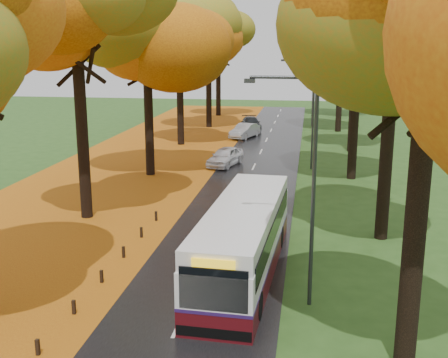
% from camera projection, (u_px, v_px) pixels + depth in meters
% --- Properties ---
extents(road, '(6.50, 90.00, 0.04)m').
position_uv_depth(road, '(246.00, 183.00, 36.76)').
color(road, black).
rests_on(road, ground).
extents(centre_line, '(0.12, 90.00, 0.01)m').
position_uv_depth(centre_line, '(246.00, 183.00, 36.76)').
color(centre_line, silver).
rests_on(centre_line, road).
extents(leaf_verge, '(12.00, 90.00, 0.02)m').
position_uv_depth(leaf_verge, '(115.00, 178.00, 38.10)').
color(leaf_verge, '#89390C').
rests_on(leaf_verge, ground).
extents(leaf_drift, '(0.90, 90.00, 0.01)m').
position_uv_depth(leaf_drift, '(200.00, 181.00, 37.21)').
color(leaf_drift, '#B77212').
rests_on(leaf_drift, road).
extents(trees_left, '(9.20, 74.00, 13.88)m').
position_uv_depth(trees_left, '(144.00, 34.00, 37.55)').
color(trees_left, black).
rests_on(trees_left, ground).
extents(trees_right, '(9.30, 74.20, 13.96)m').
position_uv_depth(trees_right, '(365.00, 31.00, 35.25)').
color(trees_right, black).
rests_on(trees_right, ground).
extents(bollard_row, '(0.11, 23.51, 0.52)m').
position_uv_depth(bollard_row, '(57.00, 326.00, 17.76)').
color(bollard_row, black).
rests_on(bollard_row, ground).
extents(streetlamp_near, '(2.45, 0.18, 8.00)m').
position_uv_depth(streetlamp_near, '(307.00, 174.00, 18.75)').
color(streetlamp_near, '#333538').
rests_on(streetlamp_near, ground).
extents(streetlamp_mid, '(2.45, 0.18, 8.00)m').
position_uv_depth(streetlamp_mid, '(310.00, 104.00, 39.87)').
color(streetlamp_mid, '#333538').
rests_on(streetlamp_mid, ground).
extents(streetlamp_far, '(2.45, 0.18, 8.00)m').
position_uv_depth(streetlamp_far, '(311.00, 83.00, 61.00)').
color(streetlamp_far, '#333538').
rests_on(streetlamp_far, ground).
extents(bus, '(3.00, 10.86, 2.83)m').
position_uv_depth(bus, '(243.00, 238.00, 21.99)').
color(bus, '#460A10').
rests_on(bus, road).
extents(car_white, '(2.65, 4.40, 1.40)m').
position_uv_depth(car_white, '(225.00, 157.00, 41.71)').
color(car_white, silver).
rests_on(car_white, road).
extents(car_silver, '(2.76, 4.43, 1.38)m').
position_uv_depth(car_silver, '(245.00, 131.00, 53.88)').
color(car_silver, '#929599').
rests_on(car_silver, road).
extents(car_dark, '(2.74, 4.81, 1.31)m').
position_uv_depth(car_dark, '(251.00, 123.00, 59.08)').
color(car_dark, black).
rests_on(car_dark, road).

